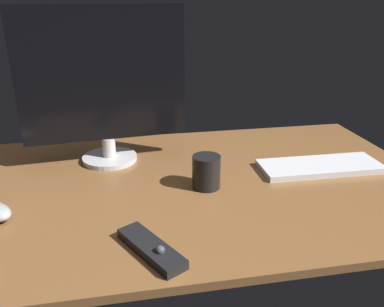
{
  "coord_description": "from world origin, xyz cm",
  "views": [
    {
      "loc": [
        -17.13,
        -98.73,
        51.12
      ],
      "look_at": [
        2.62,
        6.3,
        8.0
      ],
      "focal_mm": 36.94,
      "sensor_mm": 36.0,
      "label": 1
    }
  ],
  "objects": [
    {
      "name": "coffee_mug",
      "position": [
        4.64,
        -3.95,
        6.56
      ],
      "size": [
        7.69,
        7.69,
        9.12
      ],
      "primitive_type": "cylinder",
      "color": "black",
      "rests_on": "desk"
    },
    {
      "name": "keyboard",
      "position": [
        41.15,
        1.32,
        2.9
      ],
      "size": [
        36.71,
        13.91,
        1.8
      ],
      "primitive_type": "cube",
      "rotation": [
        0.0,
        0.0,
        -0.01
      ],
      "color": "silver",
      "rests_on": "desk"
    },
    {
      "name": "media_remote",
      "position": [
        -12.86,
        -31.02,
        3.09
      ],
      "size": [
        13.41,
        18.53,
        3.38
      ],
      "rotation": [
        0.0,
        0.0,
        -1.06
      ],
      "color": "black",
      "rests_on": "desk"
    },
    {
      "name": "monitor",
      "position": [
        -21.46,
        19.99,
        26.4
      ],
      "size": [
        49.05,
        17.06,
        46.82
      ],
      "rotation": [
        0.0,
        0.0,
        0.09
      ],
      "color": "silver",
      "rests_on": "desk"
    },
    {
      "name": "desk",
      "position": [
        0.0,
        0.0,
        1.0
      ],
      "size": [
        140.0,
        84.0,
        2.0
      ],
      "primitive_type": "cube",
      "color": "brown",
      "rests_on": "ground"
    }
  ]
}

